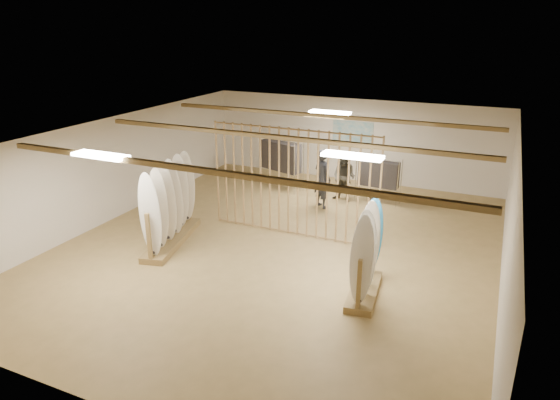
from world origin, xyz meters
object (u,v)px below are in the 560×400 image
at_px(rack_right, 366,266).
at_px(clothing_rack_a, 281,156).
at_px(clothing_rack_b, 379,174).
at_px(shopper_b, 344,174).
at_px(shopper_a, 322,175).
at_px(rack_left, 170,216).

bearing_deg(rack_right, clothing_rack_a, 121.45).
bearing_deg(clothing_rack_a, clothing_rack_b, 17.48).
relative_size(rack_right, shopper_b, 1.11).
distance_m(rack_right, shopper_a, 5.10).
distance_m(rack_left, shopper_a, 4.68).
xyz_separation_m(clothing_rack_a, shopper_a, (1.84, -1.16, -0.08)).
bearing_deg(rack_left, shopper_b, 44.06).
bearing_deg(shopper_a, rack_right, 151.81).
xyz_separation_m(rack_left, clothing_rack_b, (3.94, 5.01, 0.19)).
distance_m(rack_left, clothing_rack_b, 6.38).
height_order(rack_left, rack_right, rack_left).
relative_size(rack_left, rack_right, 1.37).
distance_m(clothing_rack_b, shopper_b, 1.02).
height_order(shopper_a, shopper_b, shopper_a).
bearing_deg(shopper_a, clothing_rack_b, -109.72).
distance_m(rack_left, rack_right, 5.07).
relative_size(clothing_rack_b, shopper_b, 0.80).
bearing_deg(clothing_rack_b, shopper_b, -155.96).
xyz_separation_m(clothing_rack_b, shopper_b, (-0.97, -0.33, -0.04)).
height_order(clothing_rack_a, shopper_a, shopper_a).
distance_m(rack_left, clothing_rack_a, 5.14).
distance_m(rack_right, clothing_rack_a, 7.09).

